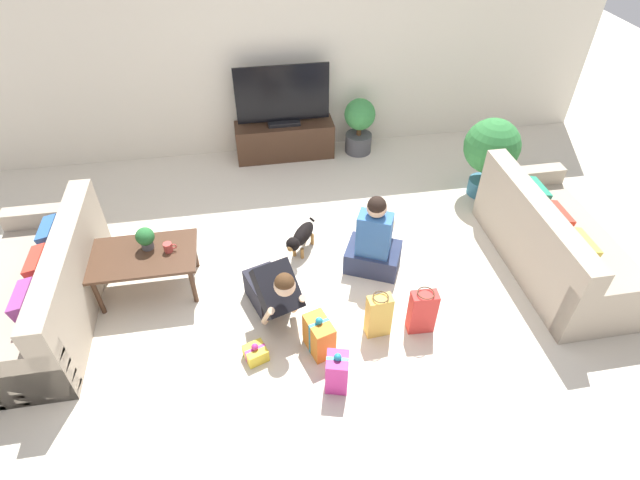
{
  "coord_description": "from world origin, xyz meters",
  "views": [
    {
      "loc": [
        -0.48,
        -3.42,
        3.53
      ],
      "look_at": [
        0.11,
        0.07,
        0.45
      ],
      "focal_mm": 28.0,
      "sensor_mm": 36.0,
      "label": 1
    }
  ],
  "objects": [
    {
      "name": "potted_plant_corner_right",
      "position": [
        2.25,
        1.12,
        0.6
      ],
      "size": [
        0.63,
        0.63,
        0.96
      ],
      "color": "#336B84",
      "rests_on": "ground_plane"
    },
    {
      "name": "dog",
      "position": [
        -0.03,
        0.42,
        0.22
      ],
      "size": [
        0.37,
        0.49,
        0.33
      ],
      "rotation": [
        0.0,
        0.0,
        5.68
      ],
      "color": "black",
      "rests_on": "ground_plane"
    },
    {
      "name": "person_kneeling",
      "position": [
        -0.39,
        -0.37,
        0.32
      ],
      "size": [
        0.53,
        0.79,
        0.74
      ],
      "rotation": [
        0.0,
        0.0,
        0.33
      ],
      "color": "#23232D",
      "rests_on": "ground_plane"
    },
    {
      "name": "tabletop_plant",
      "position": [
        -1.48,
        0.24,
        0.57
      ],
      "size": [
        0.17,
        0.17,
        0.22
      ],
      "color": "#4C4C51",
      "rests_on": "coffee_table"
    },
    {
      "name": "gift_bag_b",
      "position": [
        0.48,
        -0.73,
        0.22
      ],
      "size": [
        0.22,
        0.15,
        0.46
      ],
      "rotation": [
        0.0,
        0.0,
        0.08
      ],
      "color": "#E5B74C",
      "rests_on": "ground_plane"
    },
    {
      "name": "gift_box_a",
      "position": [
        -0.05,
        -0.82,
        0.17
      ],
      "size": [
        0.25,
        0.33,
        0.4
      ],
      "rotation": [
        0.0,
        0.0,
        0.3
      ],
      "color": "orange",
      "rests_on": "ground_plane"
    },
    {
      "name": "gift_bag_a",
      "position": [
        0.87,
        -0.75,
        0.22
      ],
      "size": [
        0.24,
        0.16,
        0.46
      ],
      "rotation": [
        0.0,
        0.0,
        -0.05
      ],
      "color": "red",
      "rests_on": "ground_plane"
    },
    {
      "name": "sofa_left",
      "position": [
        -2.39,
        -0.04,
        0.29
      ],
      "size": [
        0.9,
        1.9,
        0.82
      ],
      "rotation": [
        0.0,
        0.0,
        -1.57
      ],
      "color": "tan",
      "rests_on": "ground_plane"
    },
    {
      "name": "ground_plane",
      "position": [
        0.0,
        0.0,
        0.0
      ],
      "size": [
        16.0,
        16.0,
        0.0
      ],
      "primitive_type": "plane",
      "color": "beige"
    },
    {
      "name": "gift_box_b",
      "position": [
        0.03,
        -1.2,
        0.17
      ],
      "size": [
        0.22,
        0.23,
        0.4
      ],
      "rotation": [
        0.0,
        0.0,
        -0.26
      ],
      "color": "#CC3389",
      "rests_on": "ground_plane"
    },
    {
      "name": "wall_back",
      "position": [
        0.0,
        2.63,
        1.3
      ],
      "size": [
        8.4,
        0.06,
        2.6
      ],
      "color": "silver",
      "rests_on": "ground_plane"
    },
    {
      "name": "tv",
      "position": [
        0.02,
        2.37,
        0.81
      ],
      "size": [
        1.16,
        0.2,
        0.76
      ],
      "color": "black",
      "rests_on": "tv_console"
    },
    {
      "name": "potted_plant_back_right",
      "position": [
        1.01,
        2.32,
        0.41
      ],
      "size": [
        0.4,
        0.4,
        0.74
      ],
      "color": "#4C4C51",
      "rests_on": "ground_plane"
    },
    {
      "name": "tv_console",
      "position": [
        0.02,
        2.37,
        0.23
      ],
      "size": [
        1.26,
        0.38,
        0.47
      ],
      "color": "#472D1E",
      "rests_on": "ground_plane"
    },
    {
      "name": "gift_box_c",
      "position": [
        -0.6,
        -0.83,
        0.07
      ],
      "size": [
        0.22,
        0.22,
        0.18
      ],
      "rotation": [
        0.0,
        0.0,
        0.34
      ],
      "color": "yellow",
      "rests_on": "ground_plane"
    },
    {
      "name": "sofa_right",
      "position": [
        2.39,
        -0.18,
        0.29
      ],
      "size": [
        0.9,
        1.9,
        0.82
      ],
      "rotation": [
        0.0,
        0.0,
        1.57
      ],
      "color": "tan",
      "rests_on": "ground_plane"
    },
    {
      "name": "person_sitting",
      "position": [
        0.64,
        0.08,
        0.32
      ],
      "size": [
        0.64,
        0.61,
        0.9
      ],
      "rotation": [
        0.0,
        0.0,
        2.7
      ],
      "color": "#283351",
      "rests_on": "ground_plane"
    },
    {
      "name": "mug",
      "position": [
        -1.29,
        0.16,
        0.49
      ],
      "size": [
        0.12,
        0.08,
        0.09
      ],
      "color": "#B23D38",
      "rests_on": "coffee_table"
    },
    {
      "name": "coffee_table",
      "position": [
        -1.53,
        0.15,
        0.39
      ],
      "size": [
        0.96,
        0.6,
        0.44
      ],
      "color": "#472D1E",
      "rests_on": "ground_plane"
    }
  ]
}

